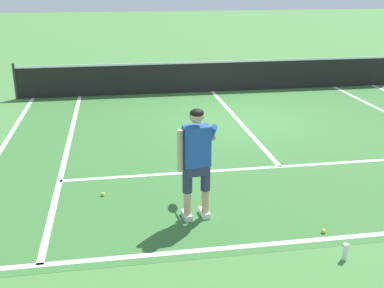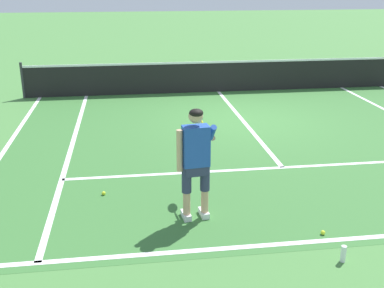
% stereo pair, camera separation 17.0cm
% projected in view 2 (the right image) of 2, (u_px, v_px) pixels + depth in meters
% --- Properties ---
extents(ground_plane, '(80.00, 80.00, 0.00)m').
position_uv_depth(ground_plane, '(242.00, 119.00, 12.15)').
color(ground_plane, '#477F3D').
extents(court_inner_surface, '(10.98, 9.45, 0.00)m').
position_uv_depth(court_inner_surface, '(256.00, 137.00, 10.82)').
color(court_inner_surface, '#387033').
rests_on(court_inner_surface, ground).
extents(line_baseline, '(10.98, 0.10, 0.01)m').
position_uv_depth(line_baseline, '(343.00, 239.00, 6.60)').
color(line_baseline, white).
rests_on(line_baseline, ground).
extents(line_service, '(8.23, 0.10, 0.01)m').
position_uv_depth(line_service, '(282.00, 167.00, 9.07)').
color(line_service, white).
rests_on(line_service, ground).
extents(line_centre_service, '(0.10, 6.40, 0.01)m').
position_uv_depth(line_centre_service, '(243.00, 120.00, 12.06)').
color(line_centre_service, white).
rests_on(line_centre_service, ground).
extents(line_singles_left, '(0.10, 9.05, 0.01)m').
position_uv_depth(line_singles_left, '(72.00, 145.00, 10.28)').
color(line_singles_left, white).
rests_on(line_singles_left, ground).
extents(line_doubles_left, '(0.10, 9.05, 0.01)m').
position_uv_depth(line_doubles_left, '(6.00, 148.00, 10.10)').
color(line_doubles_left, white).
rests_on(line_doubles_left, ground).
extents(tennis_net, '(11.96, 0.08, 1.07)m').
position_uv_depth(tennis_net, '(219.00, 76.00, 14.88)').
color(tennis_net, '#333338').
rests_on(tennis_net, ground).
extents(tennis_player, '(0.61, 1.17, 1.71)m').
position_uv_depth(tennis_player, '(196.00, 156.00, 6.88)').
color(tennis_player, white).
rests_on(tennis_player, ground).
extents(tennis_ball_near_feet, '(0.07, 0.07, 0.07)m').
position_uv_depth(tennis_ball_near_feet, '(323.00, 233.00, 6.71)').
color(tennis_ball_near_feet, '#CCE02D').
rests_on(tennis_ball_near_feet, ground).
extents(tennis_ball_by_baseline, '(0.07, 0.07, 0.07)m').
position_uv_depth(tennis_ball_by_baseline, '(104.00, 193.00, 7.93)').
color(tennis_ball_by_baseline, '#CCE02D').
rests_on(tennis_ball_by_baseline, ground).
extents(water_bottle, '(0.07, 0.07, 0.22)m').
position_uv_depth(water_bottle, '(343.00, 254.00, 6.06)').
color(water_bottle, white).
rests_on(water_bottle, ground).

